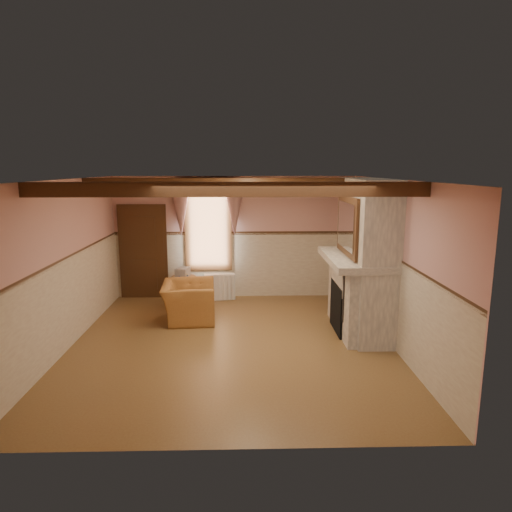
{
  "coord_description": "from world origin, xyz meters",
  "views": [
    {
      "loc": [
        0.22,
        -7.43,
        3.0
      ],
      "look_at": [
        0.44,
        0.8,
        1.39
      ],
      "focal_mm": 32.0,
      "sensor_mm": 36.0,
      "label": 1
    }
  ],
  "objects_px": {
    "side_table": "(184,288)",
    "bowl": "(354,252)",
    "armchair": "(189,302)",
    "radiator": "(220,287)",
    "oil_lamp": "(351,244)",
    "mantel_clock": "(349,245)"
  },
  "relations": [
    {
      "from": "armchair",
      "to": "oil_lamp",
      "type": "distance_m",
      "value": 3.36
    },
    {
      "from": "armchair",
      "to": "radiator",
      "type": "xyz_separation_m",
      "value": [
        0.54,
        1.4,
        -0.08
      ]
    },
    {
      "from": "mantel_clock",
      "to": "armchair",
      "type": "bearing_deg",
      "value": 177.38
    },
    {
      "from": "bowl",
      "to": "mantel_clock",
      "type": "height_order",
      "value": "mantel_clock"
    },
    {
      "from": "side_table",
      "to": "bowl",
      "type": "bearing_deg",
      "value": -30.03
    },
    {
      "from": "armchair",
      "to": "bowl",
      "type": "xyz_separation_m",
      "value": [
        3.13,
        -0.57,
        1.09
      ]
    },
    {
      "from": "radiator",
      "to": "oil_lamp",
      "type": "distance_m",
      "value": 3.32
    },
    {
      "from": "bowl",
      "to": "oil_lamp",
      "type": "distance_m",
      "value": 0.32
    },
    {
      "from": "side_table",
      "to": "radiator",
      "type": "xyz_separation_m",
      "value": [
        0.81,
        0.0,
        0.02
      ]
    },
    {
      "from": "oil_lamp",
      "to": "mantel_clock",
      "type": "bearing_deg",
      "value": 90.0
    },
    {
      "from": "armchair",
      "to": "oil_lamp",
      "type": "height_order",
      "value": "oil_lamp"
    },
    {
      "from": "side_table",
      "to": "mantel_clock",
      "type": "xyz_separation_m",
      "value": [
        3.4,
        -1.54,
        1.25
      ]
    },
    {
      "from": "armchair",
      "to": "radiator",
      "type": "bearing_deg",
      "value": -25.52
    },
    {
      "from": "radiator",
      "to": "oil_lamp",
      "type": "relative_size",
      "value": 2.5
    },
    {
      "from": "bowl",
      "to": "armchair",
      "type": "bearing_deg",
      "value": 169.68
    },
    {
      "from": "side_table",
      "to": "oil_lamp",
      "type": "distance_m",
      "value": 4.0
    },
    {
      "from": "mantel_clock",
      "to": "bowl",
      "type": "bearing_deg",
      "value": -90.0
    },
    {
      "from": "bowl",
      "to": "mantel_clock",
      "type": "xyz_separation_m",
      "value": [
        0.0,
        0.43,
        0.06
      ]
    },
    {
      "from": "armchair",
      "to": "oil_lamp",
      "type": "bearing_deg",
      "value": -99.11
    },
    {
      "from": "armchair",
      "to": "bowl",
      "type": "distance_m",
      "value": 3.36
    },
    {
      "from": "side_table",
      "to": "mantel_clock",
      "type": "relative_size",
      "value": 2.33
    },
    {
      "from": "mantel_clock",
      "to": "oil_lamp",
      "type": "relative_size",
      "value": 0.86
    }
  ]
}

